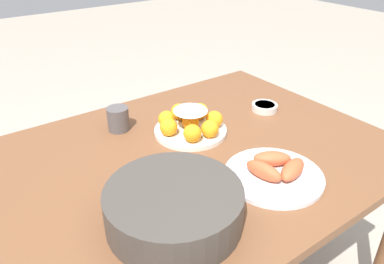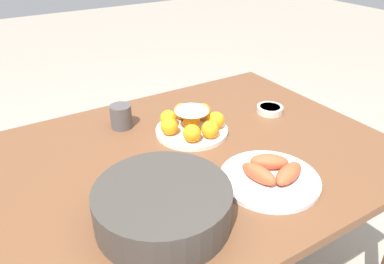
{
  "view_description": "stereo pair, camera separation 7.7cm",
  "coord_description": "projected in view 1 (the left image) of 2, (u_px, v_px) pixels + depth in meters",
  "views": [
    {
      "loc": [
        0.6,
        0.82,
        1.37
      ],
      "look_at": [
        -0.03,
        -0.06,
        0.77
      ],
      "focal_mm": 35.0,
      "sensor_mm": 36.0,
      "label": 1
    },
    {
      "loc": [
        0.53,
        0.86,
        1.37
      ],
      "look_at": [
        -0.03,
        -0.06,
        0.77
      ],
      "focal_mm": 35.0,
      "sensor_mm": 36.0,
      "label": 2
    }
  ],
  "objects": [
    {
      "name": "cup_near",
      "position": [
        118.0,
        119.0,
        1.32
      ],
      "size": [
        0.08,
        0.08,
        0.08
      ],
      "color": "#4C4747",
      "rests_on": "dining_table"
    },
    {
      "name": "serving_bowl",
      "position": [
        174.0,
        205.0,
        0.9
      ],
      "size": [
        0.34,
        0.34,
        0.1
      ],
      "color": "#3D3833",
      "rests_on": "dining_table"
    },
    {
      "name": "sauce_bowl",
      "position": [
        265.0,
        107.0,
        1.47
      ],
      "size": [
        0.1,
        0.1,
        0.03
      ],
      "color": "beige",
      "rests_on": "dining_table"
    },
    {
      "name": "dining_table",
      "position": [
        194.0,
        176.0,
        1.25
      ],
      "size": [
        1.28,
        0.96,
        0.73
      ],
      "color": "brown",
      "rests_on": "ground_plane"
    },
    {
      "name": "seafood_platter",
      "position": [
        275.0,
        172.0,
        1.08
      ],
      "size": [
        0.29,
        0.29,
        0.06
      ],
      "color": "silver",
      "rests_on": "dining_table"
    },
    {
      "name": "cake_plate",
      "position": [
        190.0,
        124.0,
        1.3
      ],
      "size": [
        0.25,
        0.25,
        0.1
      ],
      "color": "silver",
      "rests_on": "dining_table"
    }
  ]
}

